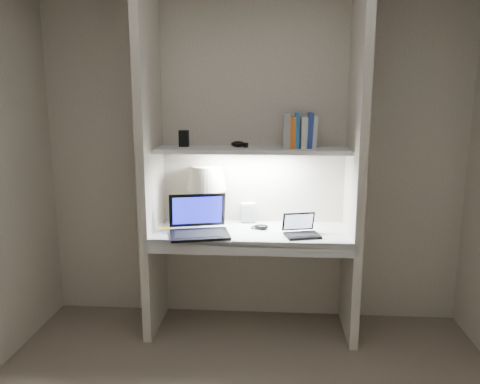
# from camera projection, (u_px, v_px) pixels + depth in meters

# --- Properties ---
(back_wall) EXTENTS (3.20, 0.01, 2.50)m
(back_wall) POSITION_uv_depth(u_px,v_px,m) (253.00, 160.00, 3.59)
(back_wall) COLOR beige
(back_wall) RESTS_ON floor
(alcove_panel_left) EXTENTS (0.06, 0.55, 2.50)m
(alcove_panel_left) POSITION_uv_depth(u_px,v_px,m) (151.00, 164.00, 3.37)
(alcove_panel_left) COLOR beige
(alcove_panel_left) RESTS_ON floor
(alcove_panel_right) EXTENTS (0.06, 0.55, 2.50)m
(alcove_panel_right) POSITION_uv_depth(u_px,v_px,m) (356.00, 166.00, 3.27)
(alcove_panel_right) COLOR beige
(alcove_panel_right) RESTS_ON floor
(desk) EXTENTS (1.40, 0.55, 0.04)m
(desk) POSITION_uv_depth(u_px,v_px,m) (251.00, 233.00, 3.42)
(desk) COLOR white
(desk) RESTS_ON alcove_panel_left
(desk_apron) EXTENTS (1.46, 0.03, 0.10)m
(desk_apron) POSITION_uv_depth(u_px,v_px,m) (249.00, 248.00, 3.17)
(desk_apron) COLOR silver
(desk_apron) RESTS_ON desk
(shelf) EXTENTS (1.40, 0.36, 0.03)m
(shelf) POSITION_uv_depth(u_px,v_px,m) (252.00, 150.00, 3.39)
(shelf) COLOR silver
(shelf) RESTS_ON back_wall
(strip_light) EXTENTS (0.60, 0.04, 0.02)m
(strip_light) POSITION_uv_depth(u_px,v_px,m) (252.00, 153.00, 3.40)
(strip_light) COLOR white
(strip_light) RESTS_ON shelf
(table_lamp) EXTENTS (0.30, 0.30, 0.45)m
(table_lamp) POSITION_uv_depth(u_px,v_px,m) (207.00, 185.00, 3.56)
(table_lamp) COLOR white
(table_lamp) RESTS_ON desk
(laptop_main) EXTENTS (0.48, 0.44, 0.27)m
(laptop_main) POSITION_uv_depth(u_px,v_px,m) (199.00, 225.00, 3.33)
(laptop_main) COLOR black
(laptop_main) RESTS_ON desk
(laptop_netbook) EXTENTS (0.28, 0.26, 0.15)m
(laptop_netbook) POSITION_uv_depth(u_px,v_px,m) (301.00, 230.00, 3.29)
(laptop_netbook) COLOR black
(laptop_netbook) RESTS_ON desk
(speaker) EXTENTS (0.12, 0.09, 0.15)m
(speaker) POSITION_uv_depth(u_px,v_px,m) (248.00, 213.00, 3.62)
(speaker) COLOR silver
(speaker) RESTS_ON desk
(mouse) EXTENTS (0.11, 0.09, 0.04)m
(mouse) POSITION_uv_depth(u_px,v_px,m) (262.00, 227.00, 3.44)
(mouse) COLOR black
(mouse) RESTS_ON desk
(cable_coil) EXTENTS (0.12, 0.12, 0.01)m
(cable_coil) POSITION_uv_depth(u_px,v_px,m) (261.00, 227.00, 3.50)
(cable_coil) COLOR black
(cable_coil) RESTS_ON desk
(sticky_note) EXTENTS (0.09, 0.09, 0.00)m
(sticky_note) POSITION_uv_depth(u_px,v_px,m) (165.00, 229.00, 3.46)
(sticky_note) COLOR yellow
(sticky_note) RESTS_ON desk
(book_row) EXTENTS (0.24, 0.17, 0.25)m
(book_row) POSITION_uv_depth(u_px,v_px,m) (300.00, 131.00, 3.38)
(book_row) COLOR silver
(book_row) RESTS_ON shelf
(shelf_box) EXTENTS (0.07, 0.05, 0.12)m
(shelf_box) POSITION_uv_depth(u_px,v_px,m) (184.00, 139.00, 3.47)
(shelf_box) COLOR black
(shelf_box) RESTS_ON shelf
(shelf_gadget) EXTENTS (0.12, 0.09, 0.05)m
(shelf_gadget) POSITION_uv_depth(u_px,v_px,m) (238.00, 144.00, 3.42)
(shelf_gadget) COLOR black
(shelf_gadget) RESTS_ON shelf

